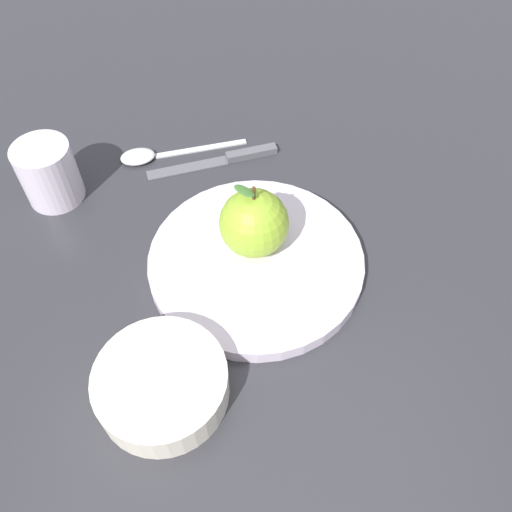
# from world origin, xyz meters

# --- Properties ---
(ground_plane) EXTENTS (2.40, 2.40, 0.00)m
(ground_plane) POSITION_xyz_m (0.00, 0.00, 0.00)
(ground_plane) COLOR #2D2D33
(dinner_plate) EXTENTS (0.25, 0.25, 0.02)m
(dinner_plate) POSITION_xyz_m (-0.02, 0.03, 0.01)
(dinner_plate) COLOR silver
(dinner_plate) RESTS_ON ground_plane
(apple) EXTENTS (0.08, 0.08, 0.10)m
(apple) POSITION_xyz_m (-0.02, 0.01, 0.06)
(apple) COLOR #8CB22D
(apple) RESTS_ON dinner_plate
(side_bowl) EXTENTS (0.13, 0.13, 0.04)m
(side_bowl) POSITION_xyz_m (0.07, 0.19, 0.02)
(side_bowl) COLOR silver
(side_bowl) RESTS_ON ground_plane
(cup) EXTENTS (0.07, 0.07, 0.08)m
(cup) POSITION_xyz_m (0.24, -0.09, 0.04)
(cup) COLOR silver
(cup) RESTS_ON ground_plane
(knife) EXTENTS (0.18, 0.07, 0.01)m
(knife) POSITION_xyz_m (0.02, -0.15, 0.00)
(knife) COLOR #59595E
(knife) RESTS_ON ground_plane
(spoon) EXTENTS (0.18, 0.06, 0.01)m
(spoon) POSITION_xyz_m (0.12, -0.16, 0.01)
(spoon) COLOR silver
(spoon) RESTS_ON ground_plane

